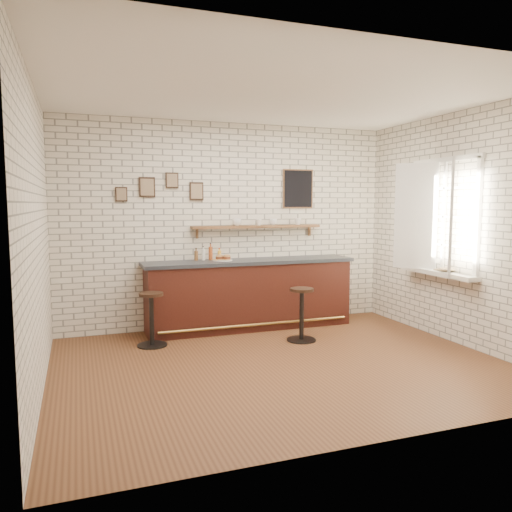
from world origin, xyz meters
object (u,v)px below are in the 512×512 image
Objects in this scene: bitters_bottle_brown at (196,255)px; shelf_cup_c at (273,222)px; ciabatta_sandwich at (223,257)px; bitters_bottle_white at (203,255)px; bar_counter at (250,294)px; shelf_cup_d at (298,221)px; shelf_cup_a at (237,222)px; bitters_bottle_amber at (211,253)px; book_lower at (439,270)px; book_upper at (440,269)px; bar_stool_right at (302,313)px; sandwich_plate at (223,260)px; shelf_cup_b at (259,222)px; bar_stool_left at (152,317)px; condiment_bottle_yellow at (219,255)px.

shelf_cup_c reaches higher than bitters_bottle_brown.
bitters_bottle_white is (-0.26, 0.14, 0.03)m from ciabatta_sandwich.
shelf_cup_d is at bearing 13.24° from bar_counter.
shelf_cup_a reaches higher than shelf_cup_c.
bitters_bottle_amber is at bearing 0.00° from bitters_bottle_white.
book_upper is (0.00, -0.01, 0.02)m from book_lower.
bar_counter is 0.96m from bitters_bottle_brown.
bitters_bottle_amber is at bearing 132.32° from bar_stool_right.
bitters_bottle_white is 3.26m from book_lower.
shelf_cup_a is 0.98m from shelf_cup_d.
sandwich_plate is 1.02m from shelf_cup_c.
book_upper is at bearing -102.38° from book_lower.
book_upper reaches higher than book_lower.
bar_counter is 0.99m from bar_stool_right.
shelf_cup_d reaches higher than bar_stool_right.
bar_stool_left is at bearing 160.46° from shelf_cup_b.
shelf_cup_c is 1.13× the size of shelf_cup_d.
shelf_cup_b is 0.23m from shelf_cup_c.
ciabatta_sandwich is at bearing 154.75° from shelf_cup_b.
bar_stool_left is at bearing 167.65° from bar_stool_right.
bitters_bottle_brown is 0.90× the size of book_lower.
bitters_bottle_amber is at bearing 134.05° from sandwich_plate.
bitters_bottle_brown is 1.35× the size of shelf_cup_a.
bitters_bottle_white reaches higher than book_upper.
sandwich_plate is 1.38× the size of bitters_bottle_white.
book_lower is at bearing -30.09° from sandwich_plate.
shelf_cup_c is (0.45, 0.20, 1.04)m from bar_counter.
ciabatta_sandwich is (-0.39, 0.03, 0.55)m from bar_counter.
bitters_bottle_brown is at bearing 158.45° from ciabatta_sandwich.
sandwich_plate is 2.97m from book_lower.
sandwich_plate is 2.10× the size of shelf_cup_a.
shelf_cup_b is at bearing 75.63° from shelf_cup_c.
book_upper is at bearing -29.31° from bitters_bottle_brown.
bitters_bottle_white is at bearing 137.53° from book_lower.
shelf_cup_d reaches higher than shelf_cup_c.
condiment_bottle_yellow is 0.78m from shelf_cup_b.
ciabatta_sandwich is at bearing -157.92° from shelf_cup_d.
bar_stool_right is 2.85× the size of book_upper.
bitters_bottle_white reaches higher than ciabatta_sandwich.
bitters_bottle_amber reaches higher than bar_stool_right.
bitters_bottle_brown is 0.89× the size of bitters_bottle_white.
bitters_bottle_brown is 1.08× the size of condiment_bottle_yellow.
bitters_bottle_white reaches higher than bitters_bottle_brown.
shelf_cup_b is at bearing 15.67° from ciabatta_sandwich.
bitters_bottle_amber is at bearing 136.05° from ciabatta_sandwich.
shelf_cup_b is (0.97, 0.03, 0.46)m from bitters_bottle_brown.
book_lower is (2.17, -1.46, 0.43)m from bar_counter.
bitters_bottle_brown is 1.29m from shelf_cup_c.
bitters_bottle_brown reaches higher than bar_stool_right.
shelf_cup_b reaches higher than bitters_bottle_amber.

